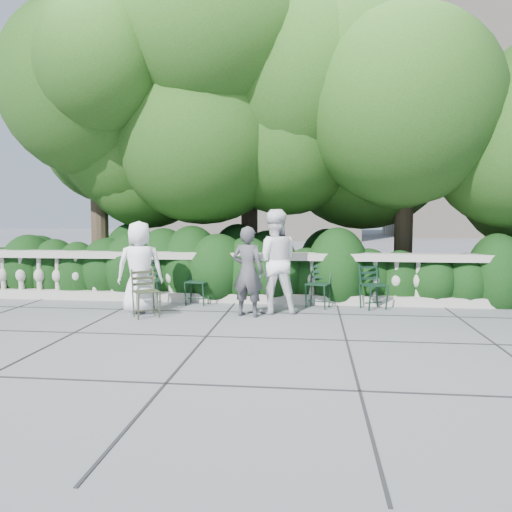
# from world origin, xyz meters

# --- Properties ---
(ground) EXTENTS (90.00, 90.00, 0.00)m
(ground) POSITION_xyz_m (0.00, 0.00, 0.00)
(ground) COLOR #595B62
(ground) RESTS_ON ground
(balustrade) EXTENTS (12.00, 0.44, 1.00)m
(balustrade) POSITION_xyz_m (0.00, 1.80, 0.49)
(balustrade) COLOR #9E998E
(balustrade) RESTS_ON ground
(shrub_hedge) EXTENTS (15.00, 2.60, 1.70)m
(shrub_hedge) POSITION_xyz_m (0.00, 3.00, 0.00)
(shrub_hedge) COLOR black
(shrub_hedge) RESTS_ON ground
(tree_canopy) EXTENTS (15.04, 6.52, 6.78)m
(tree_canopy) POSITION_xyz_m (0.69, 3.19, 3.96)
(tree_canopy) COLOR #3F3023
(tree_canopy) RESTS_ON ground
(chair_a) EXTENTS (0.48, 0.52, 0.84)m
(chair_a) POSITION_xyz_m (-1.21, 1.30, 0.00)
(chair_a) COLOR black
(chair_a) RESTS_ON ground
(chair_b) EXTENTS (0.53, 0.56, 0.84)m
(chair_b) POSITION_xyz_m (-2.15, 1.34, 0.00)
(chair_b) COLOR black
(chair_b) RESTS_ON ground
(chair_c) EXTENTS (0.56, 0.59, 0.84)m
(chair_c) POSITION_xyz_m (1.08, 1.26, 0.00)
(chair_c) COLOR black
(chair_c) RESTS_ON ground
(chair_d) EXTENTS (0.60, 0.62, 0.84)m
(chair_d) POSITION_xyz_m (2.21, 1.26, 0.00)
(chair_d) COLOR black
(chair_d) RESTS_ON ground
(chair_weathered) EXTENTS (0.64, 0.65, 0.84)m
(chair_weathered) POSITION_xyz_m (-1.71, 0.07, 0.00)
(chair_weathered) COLOR black
(chair_weathered) RESTS_ON ground
(person_businessman) EXTENTS (0.91, 0.71, 1.64)m
(person_businessman) POSITION_xyz_m (-2.02, 0.55, 0.82)
(person_businessman) COLOR white
(person_businessman) RESTS_ON ground
(person_woman_grey) EXTENTS (0.65, 0.51, 1.55)m
(person_woman_grey) POSITION_xyz_m (-0.08, 0.49, 0.78)
(person_woman_grey) COLOR #3E3E43
(person_woman_grey) RESTS_ON ground
(person_casual_man) EXTENTS (0.99, 0.82, 1.84)m
(person_casual_man) POSITION_xyz_m (0.34, 0.85, 0.92)
(person_casual_man) COLOR white
(person_casual_man) RESTS_ON ground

